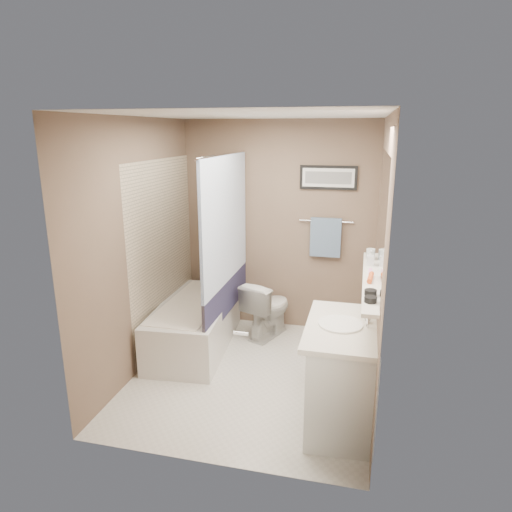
% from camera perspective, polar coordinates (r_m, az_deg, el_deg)
% --- Properties ---
extents(ground, '(2.50, 2.50, 0.00)m').
position_cam_1_polar(ground, '(4.55, -0.46, -14.61)').
color(ground, beige).
rests_on(ground, ground).
extents(ceiling, '(2.20, 2.50, 0.04)m').
position_cam_1_polar(ceiling, '(3.94, -0.53, 16.94)').
color(ceiling, white).
rests_on(ceiling, wall_back).
extents(wall_back, '(2.20, 0.04, 2.40)m').
position_cam_1_polar(wall_back, '(5.25, 2.76, 3.59)').
color(wall_back, brown).
rests_on(wall_back, ground).
extents(wall_front, '(2.20, 0.04, 2.40)m').
position_cam_1_polar(wall_front, '(2.96, -6.28, -6.01)').
color(wall_front, brown).
rests_on(wall_front, ground).
extents(wall_left, '(0.04, 2.50, 2.40)m').
position_cam_1_polar(wall_left, '(4.46, -14.09, 0.98)').
color(wall_left, brown).
rests_on(wall_left, ground).
extents(wall_right, '(0.04, 2.50, 2.40)m').
position_cam_1_polar(wall_right, '(3.97, 14.82, -0.84)').
color(wall_right, brown).
rests_on(wall_right, ground).
extents(tile_surround, '(0.02, 1.55, 2.00)m').
position_cam_1_polar(tile_surround, '(4.95, -11.43, 0.17)').
color(tile_surround, '#C8B497').
rests_on(tile_surround, wall_left).
extents(curtain_rod, '(0.02, 1.55, 0.02)m').
position_cam_1_polar(curtain_rod, '(4.53, -3.98, 12.53)').
color(curtain_rod, silver).
rests_on(curtain_rod, wall_left).
extents(curtain_upper, '(0.03, 1.45, 1.28)m').
position_cam_1_polar(curtain_upper, '(4.61, -3.83, 4.44)').
color(curtain_upper, white).
rests_on(curtain_upper, curtain_rod).
extents(curtain_lower, '(0.03, 1.45, 0.36)m').
position_cam_1_polar(curtain_lower, '(4.83, -3.66, -5.15)').
color(curtain_lower, '#282546').
rests_on(curtain_lower, curtain_rod).
extents(mirror, '(0.02, 1.60, 1.00)m').
position_cam_1_polar(mirror, '(3.73, 15.45, 4.73)').
color(mirror, silver).
rests_on(mirror, wall_right).
extents(shelf, '(0.12, 1.60, 0.03)m').
position_cam_1_polar(shelf, '(3.85, 14.08, -2.83)').
color(shelf, silver).
rests_on(shelf, wall_right).
extents(towel_bar, '(0.60, 0.02, 0.02)m').
position_cam_1_polar(towel_bar, '(5.14, 8.79, 4.31)').
color(towel_bar, silver).
rests_on(towel_bar, wall_back).
extents(towel, '(0.34, 0.05, 0.44)m').
position_cam_1_polar(towel, '(5.16, 8.69, 2.31)').
color(towel, '#83A1BF').
rests_on(towel, towel_bar).
extents(art_frame, '(0.62, 0.02, 0.26)m').
position_cam_1_polar(art_frame, '(5.09, 9.03, 9.66)').
color(art_frame, black).
rests_on(art_frame, wall_back).
extents(art_mat, '(0.56, 0.00, 0.20)m').
position_cam_1_polar(art_mat, '(5.08, 9.02, 9.64)').
color(art_mat, white).
rests_on(art_mat, art_frame).
extents(art_image, '(0.50, 0.00, 0.13)m').
position_cam_1_polar(art_image, '(5.07, 9.01, 9.64)').
color(art_image, '#595959').
rests_on(art_image, art_mat).
extents(door, '(0.80, 0.02, 2.00)m').
position_cam_1_polar(door, '(2.90, 4.22, -10.72)').
color(door, silver).
rests_on(door, wall_front).
extents(door_handle, '(0.10, 0.02, 0.02)m').
position_cam_1_polar(door_handle, '(3.01, -1.91, -9.67)').
color(door_handle, silver).
rests_on(door_handle, door).
extents(bathtub, '(0.82, 1.55, 0.50)m').
position_cam_1_polar(bathtub, '(5.02, -7.62, -8.50)').
color(bathtub, silver).
rests_on(bathtub, ground).
extents(tub_rim, '(0.56, 1.36, 0.02)m').
position_cam_1_polar(tub_rim, '(4.93, -7.73, -5.84)').
color(tub_rim, white).
rests_on(tub_rim, bathtub).
extents(toilet, '(0.58, 0.74, 0.66)m').
position_cam_1_polar(toilet, '(5.20, 1.47, -6.53)').
color(toilet, silver).
rests_on(toilet, ground).
extents(vanity, '(0.55, 0.93, 0.80)m').
position_cam_1_polar(vanity, '(3.78, 10.49, -14.60)').
color(vanity, silver).
rests_on(vanity, ground).
extents(countertop, '(0.54, 0.96, 0.04)m').
position_cam_1_polar(countertop, '(3.59, 10.66, -8.77)').
color(countertop, silver).
rests_on(countertop, vanity).
extents(sink_basin, '(0.34, 0.34, 0.01)m').
position_cam_1_polar(sink_basin, '(3.58, 10.52, -8.35)').
color(sink_basin, white).
rests_on(sink_basin, countertop).
extents(faucet_spout, '(0.02, 0.02, 0.10)m').
position_cam_1_polar(faucet_spout, '(3.57, 13.79, -7.94)').
color(faucet_spout, silver).
rests_on(faucet_spout, countertop).
extents(faucet_knob, '(0.05, 0.05, 0.05)m').
position_cam_1_polar(faucet_knob, '(3.66, 13.77, -7.62)').
color(faucet_knob, silver).
rests_on(faucet_knob, countertop).
extents(candle_bowl_near, '(0.09, 0.09, 0.04)m').
position_cam_1_polar(candle_bowl_near, '(3.30, 14.14, -5.29)').
color(candle_bowl_near, black).
rests_on(candle_bowl_near, shelf).
extents(candle_bowl_far, '(0.09, 0.09, 0.04)m').
position_cam_1_polar(candle_bowl_far, '(3.44, 14.13, -4.43)').
color(candle_bowl_far, black).
rests_on(candle_bowl_far, shelf).
extents(hair_brush_front, '(0.06, 0.22, 0.04)m').
position_cam_1_polar(hair_brush_front, '(3.78, 14.12, -2.62)').
color(hair_brush_front, '#CC4D1C').
rests_on(hair_brush_front, shelf).
extents(pink_comb, '(0.03, 0.16, 0.01)m').
position_cam_1_polar(pink_comb, '(4.00, 14.10, -1.86)').
color(pink_comb, pink).
rests_on(pink_comb, shelf).
extents(glass_jar, '(0.08, 0.08, 0.10)m').
position_cam_1_polar(glass_jar, '(4.37, 14.13, 0.23)').
color(glass_jar, silver).
rests_on(glass_jar, shelf).
extents(soap_bottle, '(0.06, 0.07, 0.14)m').
position_cam_1_polar(soap_bottle, '(4.18, 14.15, -0.23)').
color(soap_bottle, '#999999').
rests_on(soap_bottle, shelf).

